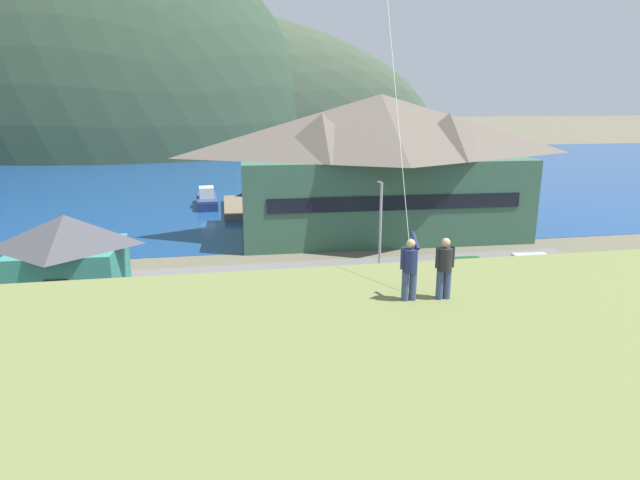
{
  "coord_description": "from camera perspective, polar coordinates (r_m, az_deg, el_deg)",
  "views": [
    {
      "loc": [
        -4.61,
        -20.82,
        11.2
      ],
      "look_at": [
        0.76,
        9.0,
        3.19
      ],
      "focal_mm": 30.23,
      "sensor_mm": 36.0,
      "label": 1
    }
  ],
  "objects": [
    {
      "name": "person_kite_flyer",
      "position": [
        14.86,
        9.48,
        -2.84
      ],
      "size": [
        0.51,
        0.66,
        1.86
      ],
      "color": "#384770",
      "rests_on": "grassy_hill_foreground"
    },
    {
      "name": "parked_car_mid_row_near",
      "position": [
        25.07,
        6.88,
        -9.15
      ],
      "size": [
        4.31,
        2.28,
        1.82
      ],
      "color": "navy",
      "rests_on": "parking_lot_pad"
    },
    {
      "name": "moored_boat_wharfside",
      "position": [
        58.58,
        -11.89,
        4.19
      ],
      "size": [
        2.41,
        6.69,
        2.16
      ],
      "color": "navy",
      "rests_on": "ground"
    },
    {
      "name": "parked_car_corner_spot",
      "position": [
        23.83,
        -6.09,
        -10.45
      ],
      "size": [
        4.33,
        2.32,
        1.82
      ],
      "color": "#9EA3A8",
      "rests_on": "parking_lot_pad"
    },
    {
      "name": "far_hill_west_ridge",
      "position": [
        132.63,
        -19.65,
        9.12
      ],
      "size": [
        85.05,
        65.29,
        95.6
      ],
      "primitive_type": "ellipsoid",
      "color": "#334733",
      "rests_on": "ground"
    },
    {
      "name": "parked_car_front_row_red",
      "position": [
        28.39,
        -11.71,
        -6.43
      ],
      "size": [
        4.29,
        2.23,
        1.82
      ],
      "color": "slate",
      "rests_on": "parking_lot_pad"
    },
    {
      "name": "parked_car_mid_row_center",
      "position": [
        27.85,
        26.2,
        -8.14
      ],
      "size": [
        4.3,
        2.25,
        1.82
      ],
      "color": "black",
      "rests_on": "parking_lot_pad"
    },
    {
      "name": "parked_car_front_row_end",
      "position": [
        35.4,
        21.67,
        -2.91
      ],
      "size": [
        4.35,
        2.35,
        1.82
      ],
      "color": "silver",
      "rests_on": "parking_lot_pad"
    },
    {
      "name": "parked_car_back_row_right",
      "position": [
        30.68,
        6.98,
        -4.59
      ],
      "size": [
        4.21,
        2.07,
        1.82
      ],
      "color": "#9EA3A8",
      "rests_on": "parking_lot_pad"
    },
    {
      "name": "storage_shed_waterside",
      "position": [
        46.37,
        -3.9,
        3.9
      ],
      "size": [
        6.2,
        5.1,
        4.73
      ],
      "color": "#338475",
      "rests_on": "ground"
    },
    {
      "name": "person_companion",
      "position": [
        15.15,
        13.05,
        -2.74
      ],
      "size": [
        0.55,
        0.4,
        1.74
      ],
      "color": "#384770",
      "rests_on": "grassy_hill_foreground"
    },
    {
      "name": "wharf_dock",
      "position": [
        55.96,
        -8.47,
        3.47
      ],
      "size": [
        3.2,
        10.18,
        0.7
      ],
      "color": "#70604C",
      "rests_on": "ground"
    },
    {
      "name": "parked_car_mid_row_far",
      "position": [
        33.17,
        14.95,
        -3.5
      ],
      "size": [
        4.24,
        2.12,
        1.82
      ],
      "color": "#236633",
      "rests_on": "parking_lot_pad"
    },
    {
      "name": "harbor_lodge",
      "position": [
        45.32,
        6.36,
        8.33
      ],
      "size": [
        24.57,
        12.81,
        11.52
      ],
      "color": "#38604C",
      "rests_on": "ground"
    },
    {
      "name": "bay_water",
      "position": [
        81.72,
        -6.92,
        6.84
      ],
      "size": [
        360.0,
        84.0,
        0.03
      ],
      "primitive_type": "cube",
      "color": "navy",
      "rests_on": "ground"
    },
    {
      "name": "far_hill_east_peak",
      "position": [
        136.14,
        -17.93,
        9.39
      ],
      "size": [
        144.04,
        44.87,
        65.54
      ],
      "primitive_type": "ellipsoid",
      "color": "#3D4C38",
      "rests_on": "ground"
    },
    {
      "name": "parking_light_pole",
      "position": [
        33.62,
        6.39,
        1.79
      ],
      "size": [
        0.24,
        0.78,
        6.11
      ],
      "color": "#ADADB2",
      "rests_on": "parking_lot_pad"
    },
    {
      "name": "storage_shed_near_lot",
      "position": [
        32.04,
        -25.03,
        -1.97
      ],
      "size": [
        5.88,
        5.52,
        5.23
      ],
      "color": "#338475",
      "rests_on": "ground"
    },
    {
      "name": "ground_plane",
      "position": [
        24.09,
        2.07,
        -12.91
      ],
      "size": [
        600.0,
        600.0,
        0.0
      ],
      "primitive_type": "plane",
      "color": "#66604C"
    },
    {
      "name": "parking_lot_pad",
      "position": [
        28.5,
        -0.08,
        -8.22
      ],
      "size": [
        40.0,
        20.0,
        0.1
      ],
      "primitive_type": "cube",
      "color": "slate",
      "rests_on": "ground"
    },
    {
      "name": "parked_car_lone_by_shed",
      "position": [
        24.17,
        -19.94,
        -10.94
      ],
      "size": [
        4.32,
        2.31,
        1.82
      ],
      "color": "red",
      "rests_on": "parking_lot_pad"
    }
  ]
}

